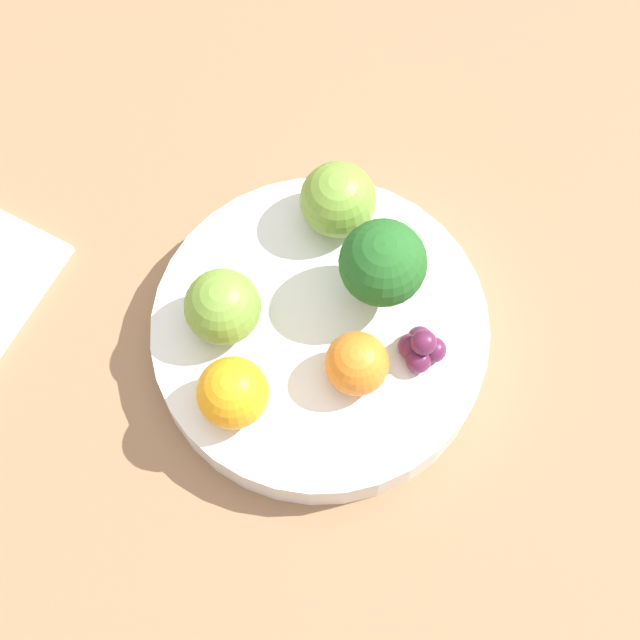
{
  "coord_description": "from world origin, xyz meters",
  "views": [
    {
      "loc": [
        0.01,
        -0.23,
        0.63
      ],
      "look_at": [
        0.0,
        0.0,
        0.06
      ],
      "focal_mm": 60.0,
      "sensor_mm": 36.0,
      "label": 1
    }
  ],
  "objects_px": {
    "broccoli": "(383,264)",
    "grape_cluster": "(421,347)",
    "apple_green": "(338,200)",
    "orange_back": "(357,364)",
    "orange_front": "(233,393)",
    "apple_red": "(222,310)",
    "bowl": "(320,335)"
  },
  "relations": [
    {
      "from": "broccoli",
      "to": "apple_red",
      "type": "xyz_separation_m",
      "value": [
        -0.09,
        -0.03,
        -0.02
      ]
    },
    {
      "from": "apple_red",
      "to": "grape_cluster",
      "type": "distance_m",
      "value": 0.12
    },
    {
      "from": "orange_front",
      "to": "orange_back",
      "type": "relative_size",
      "value": 1.11
    },
    {
      "from": "apple_red",
      "to": "apple_green",
      "type": "height_order",
      "value": "apple_green"
    },
    {
      "from": "bowl",
      "to": "apple_red",
      "type": "relative_size",
      "value": 4.5
    },
    {
      "from": "broccoli",
      "to": "orange_back",
      "type": "xyz_separation_m",
      "value": [
        -0.01,
        -0.05,
        -0.02
      ]
    },
    {
      "from": "broccoli",
      "to": "apple_red",
      "type": "bearing_deg",
      "value": -163.39
    },
    {
      "from": "apple_red",
      "to": "apple_green",
      "type": "relative_size",
      "value": 0.97
    },
    {
      "from": "apple_green",
      "to": "grape_cluster",
      "type": "distance_m",
      "value": 0.1
    },
    {
      "from": "apple_green",
      "to": "orange_front",
      "type": "xyz_separation_m",
      "value": [
        -0.05,
        -0.12,
        -0.0
      ]
    },
    {
      "from": "orange_back",
      "to": "grape_cluster",
      "type": "relative_size",
      "value": 1.3
    },
    {
      "from": "broccoli",
      "to": "grape_cluster",
      "type": "height_order",
      "value": "broccoli"
    },
    {
      "from": "apple_green",
      "to": "apple_red",
      "type": "bearing_deg",
      "value": -130.06
    },
    {
      "from": "broccoli",
      "to": "grape_cluster",
      "type": "bearing_deg",
      "value": -57.18
    },
    {
      "from": "apple_red",
      "to": "orange_front",
      "type": "xyz_separation_m",
      "value": [
        0.01,
        -0.05,
        -0.0
      ]
    },
    {
      "from": "apple_green",
      "to": "orange_back",
      "type": "bearing_deg",
      "value": -81.1
    },
    {
      "from": "apple_red",
      "to": "grape_cluster",
      "type": "height_order",
      "value": "apple_red"
    },
    {
      "from": "orange_front",
      "to": "grape_cluster",
      "type": "relative_size",
      "value": 1.45
    },
    {
      "from": "apple_red",
      "to": "orange_front",
      "type": "bearing_deg",
      "value": -78.28
    },
    {
      "from": "broccoli",
      "to": "apple_red",
      "type": "height_order",
      "value": "broccoli"
    },
    {
      "from": "grape_cluster",
      "to": "apple_red",
      "type": "bearing_deg",
      "value": 174.09
    },
    {
      "from": "broccoli",
      "to": "orange_back",
      "type": "bearing_deg",
      "value": -102.28
    },
    {
      "from": "apple_green",
      "to": "orange_front",
      "type": "distance_m",
      "value": 0.13
    },
    {
      "from": "broccoli",
      "to": "orange_front",
      "type": "bearing_deg",
      "value": -136.56
    },
    {
      "from": "orange_back",
      "to": "orange_front",
      "type": "bearing_deg",
      "value": -162.2
    },
    {
      "from": "apple_red",
      "to": "apple_green",
      "type": "distance_m",
      "value": 0.1
    },
    {
      "from": "orange_front",
      "to": "apple_green",
      "type": "bearing_deg",
      "value": 66.96
    },
    {
      "from": "bowl",
      "to": "apple_red",
      "type": "xyz_separation_m",
      "value": [
        -0.06,
        -0.0,
        0.04
      ]
    },
    {
      "from": "bowl",
      "to": "orange_back",
      "type": "xyz_separation_m",
      "value": [
        0.02,
        -0.03,
        0.03
      ]
    },
    {
      "from": "bowl",
      "to": "grape_cluster",
      "type": "distance_m",
      "value": 0.06
    },
    {
      "from": "apple_green",
      "to": "bowl",
      "type": "bearing_deg",
      "value": -95.22
    },
    {
      "from": "orange_front",
      "to": "grape_cluster",
      "type": "bearing_deg",
      "value": 19.38
    }
  ]
}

